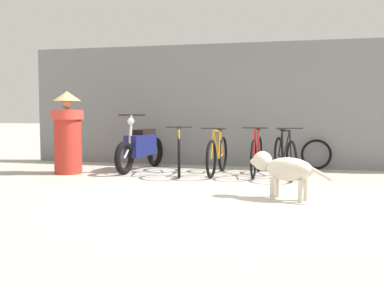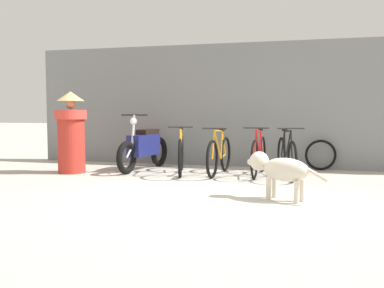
% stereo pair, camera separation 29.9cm
% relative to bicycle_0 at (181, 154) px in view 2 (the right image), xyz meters
% --- Properties ---
extents(ground_plane, '(60.00, 60.00, 0.00)m').
position_rel_bicycle_0_xyz_m(ground_plane, '(1.05, -2.12, -0.38)').
color(ground_plane, '#B7B2A5').
extents(shop_wall_back, '(9.85, 0.20, 2.66)m').
position_rel_bicycle_0_xyz_m(shop_wall_back, '(1.05, 1.49, 0.95)').
color(shop_wall_back, slate).
rests_on(shop_wall_back, ground).
extents(bicycle_0, '(0.58, 1.71, 0.93)m').
position_rel_bicycle_0_xyz_m(bicycle_0, '(0.00, 0.00, 0.00)').
color(bicycle_0, black).
rests_on(bicycle_0, ground).
extents(bicycle_1, '(0.46, 1.69, 0.90)m').
position_rel_bicycle_0_xyz_m(bicycle_1, '(0.73, 0.09, -0.01)').
color(bicycle_1, black).
rests_on(bicycle_1, ground).
extents(bicycle_2, '(0.46, 1.68, 0.92)m').
position_rel_bicycle_0_xyz_m(bicycle_2, '(1.46, 0.19, 0.00)').
color(bicycle_2, black).
rests_on(bicycle_2, ground).
extents(bicycle_3, '(0.56, 1.66, 0.92)m').
position_rel_bicycle_0_xyz_m(bicycle_3, '(1.98, 0.05, 0.00)').
color(bicycle_3, black).
rests_on(bicycle_3, ground).
extents(motorcycle, '(0.58, 1.97, 1.14)m').
position_rel_bicycle_0_xyz_m(motorcycle, '(-0.90, 0.32, 0.08)').
color(motorcycle, black).
rests_on(motorcycle, ground).
extents(stray_dog, '(1.14, 0.61, 0.65)m').
position_rel_bicycle_0_xyz_m(stray_dog, '(2.04, -2.01, 0.05)').
color(stray_dog, beige).
rests_on(stray_dog, ground).
extents(person_in_robes, '(0.80, 0.80, 1.59)m').
position_rel_bicycle_0_xyz_m(person_in_robes, '(-2.10, -0.45, 0.43)').
color(person_in_robes, '#B72D23').
rests_on(person_in_robes, ground).
extents(spare_tire_left, '(0.63, 0.13, 0.63)m').
position_rel_bicycle_0_xyz_m(spare_tire_left, '(2.58, 1.25, -0.06)').
color(spare_tire_left, black).
rests_on(spare_tire_left, ground).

